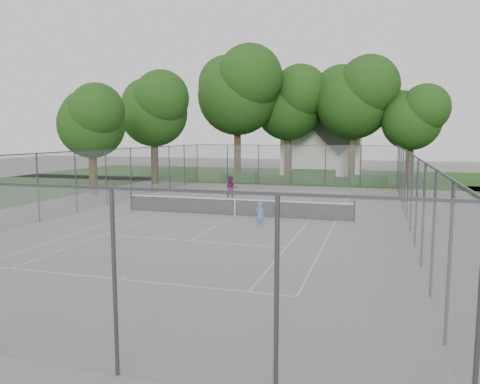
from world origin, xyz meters
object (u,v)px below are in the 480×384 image
(tennis_net, at_px, (235,207))
(house, at_px, (323,136))
(woman_player, at_px, (231,188))
(girl_player, at_px, (260,215))

(tennis_net, bearing_deg, house, 87.53)
(tennis_net, xyz_separation_m, house, (1.27, 29.49, 3.73))
(house, bearing_deg, woman_player, -97.81)
(house, bearing_deg, tennis_net, -92.47)
(house, relative_size, girl_player, 8.54)
(tennis_net, relative_size, woman_player, 7.71)
(tennis_net, xyz_separation_m, woman_player, (-2.00, 5.60, 0.32))
(girl_player, xyz_separation_m, woman_player, (-4.15, 8.45, 0.22))
(girl_player, bearing_deg, woman_player, -56.31)
(tennis_net, height_order, house, house)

